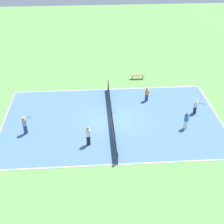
{
  "coord_description": "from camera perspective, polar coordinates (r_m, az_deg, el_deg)",
  "views": [
    {
      "loc": [
        -22.61,
        1.57,
        15.61
      ],
      "look_at": [
        0.0,
        0.0,
        0.9
      ],
      "focal_mm": 50.0,
      "sensor_mm": 36.0,
      "label": 1
    }
  ],
  "objects": [
    {
      "name": "tennis_ball_midcourt",
      "position": [
        32.16,
        2.42,
        4.03
      ],
      "size": [
        0.07,
        0.07,
        0.07
      ],
      "primitive_type": "sphere",
      "color": "#CCE033",
      "rests_on": "court_surface"
    },
    {
      "name": "bench",
      "position": [
        34.44,
        4.73,
        6.64
      ],
      "size": [
        0.36,
        1.49,
        0.45
      ],
      "rotation": [
        0.0,
        0.0,
        1.57
      ],
      "color": "olive",
      "rests_on": "ground_plane"
    },
    {
      "name": "player_far_white",
      "position": [
        29.04,
        15.04,
        1.09
      ],
      "size": [
        0.55,
        0.98,
        1.4
      ],
      "rotation": [
        0.0,
        0.0,
        4.46
      ],
      "color": "black",
      "rests_on": "court_surface"
    },
    {
      "name": "tennis_net",
      "position": [
        27.21,
        0.0,
        -0.61
      ],
      "size": [
        11.31,
        0.1,
        1.05
      ],
      "color": "black",
      "rests_on": "court_surface"
    },
    {
      "name": "player_near_blue",
      "position": [
        26.76,
        13.45,
        -1.35
      ],
      "size": [
        0.74,
        0.98,
        1.56
      ],
      "rotation": [
        0.0,
        0.0,
        5.22
      ],
      "color": "white",
      "rests_on": "court_surface"
    },
    {
      "name": "tennis_ball_near_net",
      "position": [
        29.9,
        6.41,
        1.41
      ],
      "size": [
        0.07,
        0.07,
        0.07
      ],
      "primitive_type": "sphere",
      "color": "#CCE033",
      "rests_on": "court_surface"
    },
    {
      "name": "tennis_ball_far_baseline",
      "position": [
        28.33,
        11.28,
        -1.03
      ],
      "size": [
        0.07,
        0.07,
        0.07
      ],
      "primitive_type": "sphere",
      "color": "#CCE033",
      "rests_on": "court_surface"
    },
    {
      "name": "ground_plane",
      "position": [
        27.52,
        0.0,
        -1.57
      ],
      "size": [
        80.0,
        80.0,
        0.0
      ],
      "primitive_type": "plane",
      "color": "#60934C"
    },
    {
      "name": "player_center_orange",
      "position": [
        30.16,
        6.39,
        3.4
      ],
      "size": [
        0.51,
        0.51,
        1.42
      ],
      "rotation": [
        0.0,
        0.0,
        0.88
      ],
      "color": "navy",
      "rests_on": "court_surface"
    },
    {
      "name": "tennis_ball_right_alley",
      "position": [
        23.79,
        6.67,
        -8.12
      ],
      "size": [
        0.07,
        0.07,
        0.07
      ],
      "primitive_type": "sphere",
      "color": "#CCE033",
      "rests_on": "court_surface"
    },
    {
      "name": "court_surface",
      "position": [
        27.51,
        0.0,
        -1.55
      ],
      "size": [
        11.51,
        19.13,
        0.02
      ],
      "color": "#4C729E",
      "rests_on": "ground_plane"
    },
    {
      "name": "player_baseline_gray",
      "position": [
        26.36,
        -15.7,
        -2.11
      ],
      "size": [
        0.95,
        0.81,
        1.68
      ],
      "rotation": [
        0.0,
        0.0,
        5.67
      ],
      "color": "navy",
      "rests_on": "court_surface"
    },
    {
      "name": "player_near_white",
      "position": [
        24.26,
        -4.39,
        -4.1
      ],
      "size": [
        0.47,
        0.47,
        1.74
      ],
      "rotation": [
        0.0,
        0.0,
        5.1
      ],
      "color": "black",
      "rests_on": "court_surface"
    }
  ]
}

